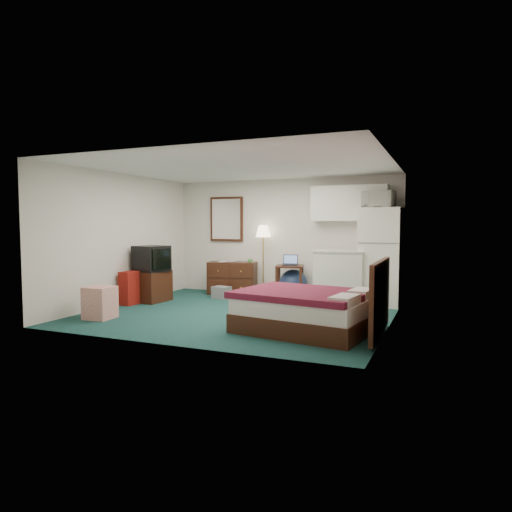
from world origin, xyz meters
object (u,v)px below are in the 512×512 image
at_px(bed, 305,311).
at_px(desk, 290,282).
at_px(suitcase, 130,288).
at_px(fridge, 381,257).
at_px(dresser, 232,278).
at_px(floor_lamp, 263,260).
at_px(kitchen_counter, 339,277).
at_px(tv_stand, 150,286).

bearing_deg(bed, desk, 121.75).
bearing_deg(suitcase, fridge, 25.92).
xyz_separation_m(dresser, bed, (2.48, -2.74, -0.07)).
distance_m(dresser, floor_lamp, 0.80).
bearing_deg(desk, fridge, -14.16).
xyz_separation_m(fridge, bed, (-0.71, -2.63, -0.63)).
distance_m(kitchen_counter, fridge, 0.89).
bearing_deg(floor_lamp, dresser, -168.24).
distance_m(fridge, tv_stand, 4.55).
distance_m(desk, fridge, 1.92).
bearing_deg(dresser, tv_stand, -138.17).
relative_size(desk, bed, 0.39).
bearing_deg(tv_stand, floor_lamp, 46.87).
distance_m(dresser, desk, 1.36).
distance_m(kitchen_counter, tv_stand, 3.74).
height_order(tv_stand, suitcase, suitcase).
height_order(dresser, fridge, fridge).
height_order(kitchen_counter, bed, kitchen_counter).
distance_m(fridge, bed, 2.80).
height_order(desk, tv_stand, desk).
height_order(kitchen_counter, tv_stand, kitchen_counter).
bearing_deg(bed, suitcase, 176.50).
height_order(floor_lamp, desk, floor_lamp).
xyz_separation_m(floor_lamp, bed, (1.81, -2.88, -0.47)).
xyz_separation_m(floor_lamp, desk, (0.69, -0.24, -0.41)).
relative_size(desk, suitcase, 1.09).
height_order(dresser, suitcase, dresser).
bearing_deg(dresser, kitchen_counter, -17.16).
relative_size(kitchen_counter, bed, 0.56).
bearing_deg(kitchen_counter, bed, -93.50).
distance_m(floor_lamp, desk, 0.83).
bearing_deg(floor_lamp, tv_stand, -137.49).
bearing_deg(kitchen_counter, tv_stand, -165.31).
bearing_deg(tv_stand, dresser, 57.85).
xyz_separation_m(tv_stand, suitcase, (-0.14, -0.45, 0.01)).
xyz_separation_m(dresser, tv_stand, (-1.10, -1.48, -0.05)).
relative_size(fridge, tv_stand, 2.79).
bearing_deg(floor_lamp, fridge, -5.69).
xyz_separation_m(fridge, suitcase, (-4.43, -1.82, -0.60)).
xyz_separation_m(kitchen_counter, fridge, (0.77, 0.12, 0.42)).
xyz_separation_m(bed, suitcase, (-3.72, 0.80, 0.03)).
distance_m(kitchen_counter, bed, 2.52).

